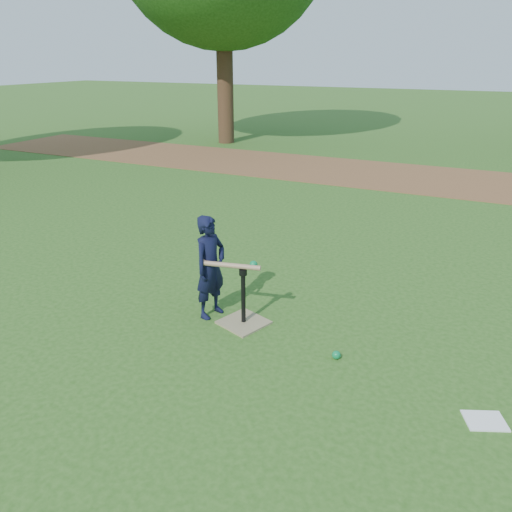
% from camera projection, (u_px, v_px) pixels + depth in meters
% --- Properties ---
extents(ground, '(80.00, 80.00, 0.00)m').
position_uv_depth(ground, '(270.00, 325.00, 5.17)').
color(ground, '#285116').
rests_on(ground, ground).
extents(dirt_strip, '(24.00, 3.00, 0.01)m').
position_uv_depth(dirt_strip, '(403.00, 177.00, 11.44)').
color(dirt_strip, brown).
rests_on(dirt_strip, ground).
extents(child, '(0.34, 0.45, 1.11)m').
position_uv_depth(child, '(210.00, 267.00, 5.18)').
color(child, black).
rests_on(child, ground).
extents(wiffle_ball_ground, '(0.08, 0.08, 0.08)m').
position_uv_depth(wiffle_ball_ground, '(336.00, 355.00, 4.59)').
color(wiffle_ball_ground, '#0B7E42').
rests_on(wiffle_ball_ground, ground).
extents(clipboard, '(0.37, 0.33, 0.01)m').
position_uv_depth(clipboard, '(485.00, 421.00, 3.81)').
color(clipboard, white).
rests_on(clipboard, ground).
extents(batting_tee, '(0.55, 0.55, 0.61)m').
position_uv_depth(batting_tee, '(244.00, 314.00, 5.17)').
color(batting_tee, '#91825C').
rests_on(batting_tee, ground).
extents(swing_action, '(0.63, 0.22, 0.08)m').
position_uv_depth(swing_action, '(233.00, 265.00, 5.01)').
color(swing_action, '#A58060').
rests_on(swing_action, ground).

